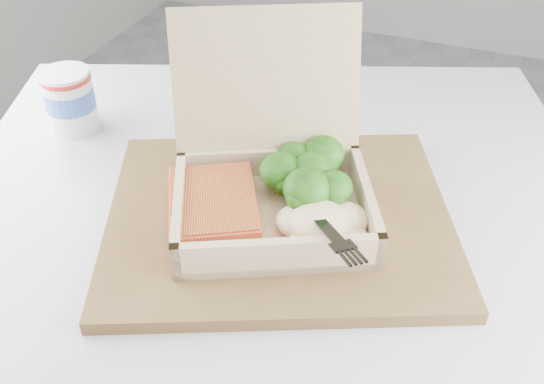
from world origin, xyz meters
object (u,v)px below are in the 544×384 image
at_px(paper_cup, 70,99).
at_px(cafe_table, 274,330).
at_px(serving_tray, 279,218).
at_px(takeout_container, 271,167).

bearing_deg(paper_cup, cafe_table, -15.35).
bearing_deg(cafe_table, serving_tray, 75.73).
relative_size(serving_tray, paper_cup, 4.47).
distance_m(cafe_table, takeout_container, 0.26).
bearing_deg(paper_cup, takeout_container, -12.12).
height_order(cafe_table, serving_tray, serving_tray).
bearing_deg(serving_tray, cafe_table, -104.27).
height_order(serving_tray, paper_cup, paper_cup).
relative_size(takeout_container, paper_cup, 3.40).
bearing_deg(takeout_container, paper_cup, 142.24).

